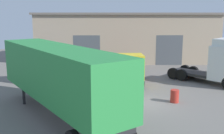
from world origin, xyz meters
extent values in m
plane|color=slate|center=(0.00, 0.00, 0.00)|extent=(60.00, 60.00, 0.00)
cube|color=tan|center=(0.00, 18.66, 3.00)|extent=(22.52, 9.32, 5.99)
cube|color=#70665B|center=(0.00, 18.66, 6.12)|extent=(23.02, 9.82, 0.25)
cube|color=#4C5156|center=(-4.96, 14.03, 1.80)|extent=(3.20, 0.08, 3.60)
cube|color=#4C5156|center=(4.96, 14.03, 1.80)|extent=(3.20, 0.08, 3.60)
cube|color=#232326|center=(5.52, 6.52, 0.65)|extent=(4.13, 4.18, 0.24)
cylinder|color=#B2B2B7|center=(6.66, 6.78, 0.48)|extent=(1.17, 1.18, 0.56)
cylinder|color=black|center=(5.94, 7.67, 0.53)|extent=(0.95, 0.97, 1.05)
cylinder|color=black|center=(4.35, 6.15, 0.53)|extent=(0.95, 0.97, 1.05)
cylinder|color=black|center=(5.31, 8.32, 0.53)|extent=(0.95, 0.97, 1.05)
cylinder|color=black|center=(3.73, 6.80, 0.53)|extent=(0.95, 0.97, 1.05)
cube|color=#28843D|center=(-5.25, -2.83, 2.76)|extent=(8.77, 11.09, 2.82)
cube|color=#232326|center=(-5.25, -2.83, 1.23)|extent=(8.16, 10.66, 0.24)
cube|color=#232326|center=(-8.01, -0.26, 0.56)|extent=(0.22, 0.22, 1.11)
cube|color=#232326|center=(-6.70, 0.65, 0.56)|extent=(0.22, 0.22, 1.11)
cylinder|color=black|center=(-2.02, -5.56, 0.53)|extent=(0.85, 1.04, 1.06)
cube|color=#28843D|center=(-7.90, 5.55, 1.61)|extent=(2.73, 2.34, 2.20)
cube|color=black|center=(-7.72, 4.65, 2.00)|extent=(1.99, 0.48, 0.88)
cube|color=#2347A3|center=(-8.61, 9.03, 0.69)|extent=(3.39, 5.57, 0.20)
cube|color=#232326|center=(-8.11, 6.56, 1.24)|extent=(2.38, 0.59, 1.10)
cylinder|color=black|center=(-6.79, 5.32, 0.51)|extent=(0.50, 1.05, 1.01)
cylinder|color=black|center=(-8.84, 4.90, 0.51)|extent=(0.50, 1.05, 1.01)
cylinder|color=black|center=(-7.78, 10.22, 0.51)|extent=(0.50, 1.05, 1.01)
cylinder|color=black|center=(-9.84, 9.81, 0.51)|extent=(0.50, 1.05, 1.01)
cylinder|color=black|center=(-7.98, 11.20, 0.51)|extent=(0.50, 1.05, 1.01)
cylinder|color=black|center=(-10.04, 10.79, 0.51)|extent=(0.50, 1.05, 1.01)
cube|color=yellow|center=(-0.67, 4.08, 1.63)|extent=(2.48, 2.00, 2.20)
cube|color=black|center=(-0.63, 3.16, 2.02)|extent=(2.02, 0.17, 0.88)
cube|color=red|center=(-0.85, 8.14, 0.71)|extent=(2.67, 6.32, 0.20)
cube|color=#232326|center=(-0.72, 5.11, 1.26)|extent=(2.40, 0.22, 1.10)
cylinder|color=black|center=(0.39, 3.67, 0.53)|extent=(0.35, 1.07, 1.05)
cylinder|color=black|center=(-1.70, 3.58, 0.53)|extent=(0.35, 1.07, 1.05)
cylinder|color=black|center=(0.13, 9.69, 0.53)|extent=(0.35, 1.07, 1.05)
cylinder|color=black|center=(-1.97, 9.60, 0.53)|extent=(0.35, 1.07, 1.05)
cylinder|color=black|center=(0.09, 10.69, 0.53)|extent=(0.35, 1.07, 1.05)
cylinder|color=black|center=(-2.01, 10.60, 0.53)|extent=(0.35, 1.07, 1.05)
cylinder|color=#B22D23|center=(2.21, -0.02, 0.44)|extent=(0.58, 0.58, 0.88)
camera|label=1|loc=(-2.29, -17.20, 5.81)|focal=42.00mm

